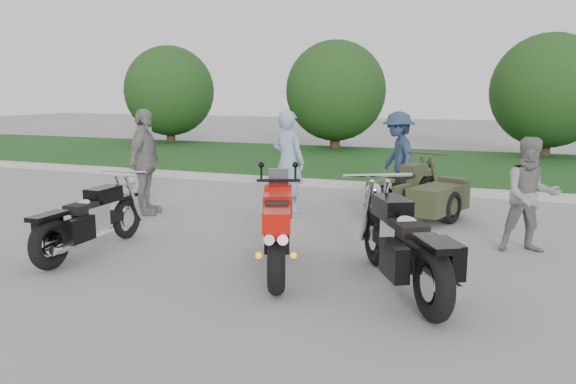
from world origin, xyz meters
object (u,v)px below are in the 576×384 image
(person_denim, at_px, (398,157))
(person_stripe, at_px, (288,162))
(sportbike_red, at_px, (277,227))
(person_back, at_px, (145,162))
(cruiser_right, at_px, (405,248))
(cruiser_left, at_px, (87,223))
(person_grey, at_px, (531,195))
(cruiser_sidecar, at_px, (423,196))

(person_denim, bearing_deg, person_stripe, -73.56)
(sportbike_red, height_order, person_back, person_back)
(cruiser_right, bearing_deg, person_back, 124.94)
(cruiser_left, relative_size, person_grey, 1.42)
(sportbike_red, xyz_separation_m, cruiser_sidecar, (1.20, 3.66, -0.17))
(cruiser_left, xyz_separation_m, cruiser_right, (4.22, 0.08, 0.06))
(cruiser_left, relative_size, person_denim, 1.25)
(sportbike_red, height_order, person_denim, person_denim)
(sportbike_red, relative_size, person_stripe, 1.08)
(cruiser_sidecar, xyz_separation_m, person_grey, (1.62, -1.53, 0.37))
(cruiser_sidecar, relative_size, person_stripe, 1.19)
(cruiser_left, bearing_deg, cruiser_right, -1.15)
(cruiser_sidecar, xyz_separation_m, person_back, (-4.69, -1.37, 0.53))
(cruiser_left, xyz_separation_m, cruiser_sidecar, (3.90, 3.80, -0.03))
(cruiser_sidecar, bearing_deg, cruiser_left, -115.71)
(cruiser_left, distance_m, person_grey, 5.98)
(cruiser_sidecar, relative_size, person_grey, 1.40)
(person_denim, height_order, person_back, person_back)
(cruiser_right, xyz_separation_m, person_denim, (-1.03, 5.17, 0.40))
(person_grey, bearing_deg, person_back, 163.52)
(cruiser_left, xyz_separation_m, person_stripe, (1.53, 3.50, 0.49))
(person_stripe, bearing_deg, person_back, 40.81)
(sportbike_red, relative_size, person_denim, 1.11)
(person_back, bearing_deg, cruiser_right, -127.87)
(person_stripe, relative_size, person_denim, 1.03)
(cruiser_left, distance_m, person_stripe, 3.85)
(cruiser_right, height_order, cruiser_sidecar, cruiser_right)
(person_grey, bearing_deg, person_stripe, 147.87)
(cruiser_sidecar, relative_size, person_back, 1.17)
(person_back, bearing_deg, sportbike_red, -135.94)
(person_back, bearing_deg, person_grey, -104.05)
(person_stripe, bearing_deg, sportbike_red, 125.17)
(person_stripe, bearing_deg, person_denim, -117.59)
(cruiser_sidecar, distance_m, person_back, 4.91)
(cruiser_left, bearing_deg, person_back, 105.67)
(cruiser_sidecar, height_order, person_grey, person_grey)
(person_stripe, distance_m, person_denim, 2.41)
(person_denim, bearing_deg, person_grey, 8.12)
(person_stripe, xyz_separation_m, person_denim, (1.66, 1.75, -0.03))
(cruiser_left, relative_size, person_back, 1.19)
(cruiser_right, relative_size, person_grey, 1.44)
(cruiser_right, xyz_separation_m, person_grey, (1.31, 2.20, 0.29))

